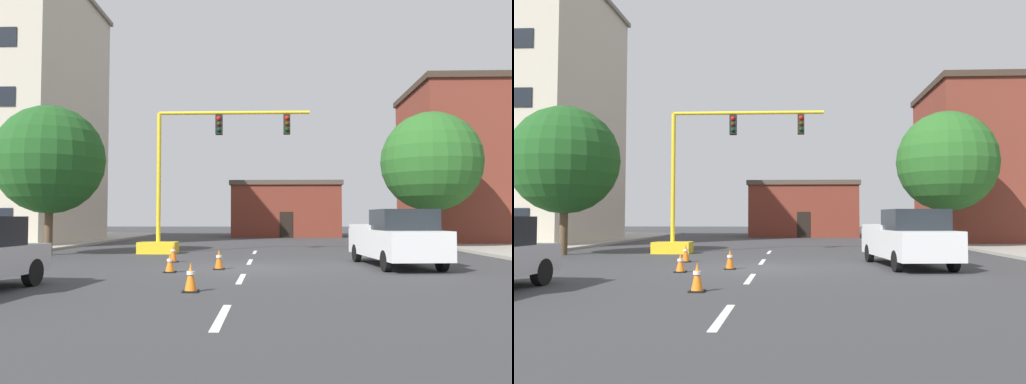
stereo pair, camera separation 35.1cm
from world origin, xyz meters
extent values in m
plane|color=#38383A|center=(0.00, 0.00, 0.00)|extent=(160.00, 160.00, 0.00)
cube|color=silver|center=(0.00, -8.50, 0.00)|extent=(0.16, 2.40, 0.01)
cube|color=silver|center=(0.00, -3.00, 0.00)|extent=(0.16, 2.40, 0.01)
cube|color=silver|center=(0.00, 2.50, 0.00)|extent=(0.16, 2.40, 0.01)
cube|color=silver|center=(0.00, 8.00, 0.00)|extent=(0.16, 2.40, 0.01)
cube|color=brown|center=(2.03, 29.84, 2.26)|extent=(9.43, 7.41, 4.52)
cube|color=#4C4238|center=(2.03, 29.84, 4.72)|extent=(9.73, 7.71, 0.40)
cube|color=black|center=(2.03, 26.10, 1.10)|extent=(1.10, 0.06, 2.20)
cube|color=brown|center=(16.42, 18.08, 5.12)|extent=(11.92, 8.62, 10.23)
cube|color=#3D2D23|center=(16.42, 18.08, 10.43)|extent=(12.22, 8.92, 0.40)
cube|color=yellow|center=(-4.58, 6.97, 0.28)|extent=(1.80, 1.20, 0.55)
cylinder|color=yellow|center=(-4.58, 6.97, 3.65)|extent=(0.20, 0.20, 6.20)
cylinder|color=yellow|center=(-0.96, 6.97, 6.75)|extent=(7.24, 0.16, 0.16)
cube|color=black|center=(-1.69, 6.97, 6.18)|extent=(0.32, 0.36, 0.95)
sphere|color=red|center=(-1.69, 6.78, 6.45)|extent=(0.20, 0.20, 0.20)
sphere|color=#38280A|center=(-1.69, 6.78, 6.17)|extent=(0.20, 0.20, 0.20)
sphere|color=black|center=(-1.69, 6.78, 5.89)|extent=(0.20, 0.20, 0.20)
cube|color=black|center=(1.57, 6.97, 6.18)|extent=(0.32, 0.36, 0.95)
sphere|color=red|center=(1.57, 6.78, 6.45)|extent=(0.20, 0.20, 0.20)
sphere|color=#38280A|center=(1.57, 6.78, 6.17)|extent=(0.20, 0.20, 0.20)
sphere|color=black|center=(1.57, 6.78, 5.89)|extent=(0.20, 0.20, 0.20)
cylinder|color=#4C3823|center=(9.52, 10.66, 1.36)|extent=(0.36, 0.36, 2.73)
sphere|color=#286023|center=(9.52, 10.66, 4.76)|extent=(5.41, 5.41, 5.41)
cylinder|color=brown|center=(-9.37, 5.76, 1.26)|extent=(0.36, 0.36, 2.51)
sphere|color=#1E511E|center=(-9.37, 5.76, 4.38)|extent=(4.98, 4.98, 4.98)
cube|color=white|center=(5.20, 0.89, 0.81)|extent=(2.48, 5.56, 0.95)
cube|color=#1E2328|center=(5.28, 0.00, 1.64)|extent=(2.00, 1.96, 0.70)
cube|color=white|center=(5.09, 2.08, 1.37)|extent=(2.25, 2.98, 0.16)
cylinder|color=black|center=(6.26, -0.85, 0.34)|extent=(0.28, 0.70, 0.68)
cylinder|color=black|center=(4.47, -1.02, 0.34)|extent=(0.28, 0.70, 0.68)
cylinder|color=black|center=(5.93, 2.80, 0.34)|extent=(0.28, 0.70, 0.68)
cylinder|color=black|center=(4.14, 2.64, 0.34)|extent=(0.28, 0.70, 0.68)
cylinder|color=black|center=(-5.13, -4.67, 0.34)|extent=(0.28, 0.70, 0.68)
cube|color=black|center=(-2.32, -1.43, 0.02)|extent=(0.36, 0.36, 0.04)
cone|color=orange|center=(-2.32, -1.43, 0.32)|extent=(0.28, 0.28, 0.56)
cylinder|color=white|center=(-2.32, -1.43, 0.39)|extent=(0.19, 0.19, 0.08)
cube|color=black|center=(-1.00, -5.59, 0.02)|extent=(0.36, 0.36, 0.04)
cone|color=orange|center=(-1.00, -5.59, 0.36)|extent=(0.28, 0.28, 0.65)
cylinder|color=white|center=(-1.00, -5.59, 0.44)|extent=(0.19, 0.19, 0.08)
cube|color=black|center=(-2.93, 2.23, 0.02)|extent=(0.36, 0.36, 0.04)
cone|color=orange|center=(-2.93, 2.23, 0.38)|extent=(0.28, 0.28, 0.67)
cylinder|color=white|center=(-2.93, 2.23, 0.46)|extent=(0.19, 0.19, 0.08)
cube|color=black|center=(-0.89, -0.44, 0.02)|extent=(0.36, 0.36, 0.04)
cone|color=orange|center=(-0.89, -0.44, 0.35)|extent=(0.28, 0.28, 0.63)
cylinder|color=white|center=(-0.89, -0.44, 0.43)|extent=(0.19, 0.19, 0.08)
camera|label=1|loc=(0.89, -17.39, 1.71)|focal=35.97mm
camera|label=2|loc=(1.24, -17.38, 1.71)|focal=35.97mm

